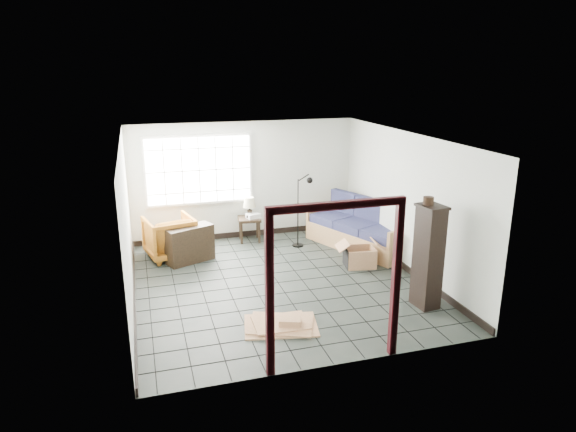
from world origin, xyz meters
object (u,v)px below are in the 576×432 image
object	(u,v)px
futon_sofa	(361,230)
tall_shelf	(428,256)
side_table	(249,222)
armchair	(170,235)

from	to	relation	value
futon_sofa	tall_shelf	world-z (taller)	tall_shelf
side_table	tall_shelf	distance (m)	4.47
side_table	tall_shelf	bearing A→B (deg)	-62.83
side_table	tall_shelf	xyz separation A→B (m)	(2.03, -3.95, 0.42)
side_table	futon_sofa	bearing A→B (deg)	-25.86
armchair	side_table	bearing A→B (deg)	-176.38
futon_sofa	side_table	xyz separation A→B (m)	(-2.21, 1.07, 0.06)
armchair	side_table	distance (m)	1.83
futon_sofa	tall_shelf	distance (m)	2.93
tall_shelf	side_table	bearing A→B (deg)	111.03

